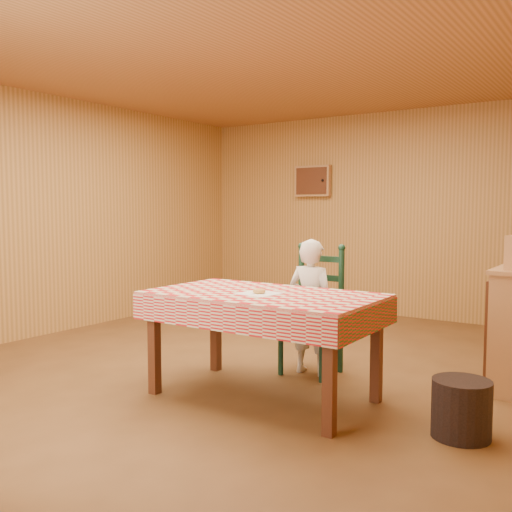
{
  "coord_description": "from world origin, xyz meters",
  "views": [
    {
      "loc": [
        2.83,
        -4.02,
        1.37
      ],
      "look_at": [
        0.0,
        0.2,
        0.95
      ],
      "focal_mm": 40.0,
      "sensor_mm": 36.0,
      "label": 1
    }
  ],
  "objects_px": {
    "dining_table": "(263,304)",
    "storage_bin": "(461,409)",
    "ladder_chair": "(314,313)",
    "seated_child": "(311,307)"
  },
  "relations": [
    {
      "from": "ladder_chair",
      "to": "dining_table",
      "type": "bearing_deg",
      "value": -90.0
    },
    {
      "from": "ladder_chair",
      "to": "seated_child",
      "type": "height_order",
      "value": "seated_child"
    },
    {
      "from": "storage_bin",
      "to": "ladder_chair",
      "type": "bearing_deg",
      "value": 152.19
    },
    {
      "from": "storage_bin",
      "to": "dining_table",
      "type": "bearing_deg",
      "value": -177.7
    },
    {
      "from": "dining_table",
      "to": "ladder_chair",
      "type": "height_order",
      "value": "ladder_chair"
    },
    {
      "from": "dining_table",
      "to": "storage_bin",
      "type": "height_order",
      "value": "dining_table"
    },
    {
      "from": "seated_child",
      "to": "dining_table",
      "type": "bearing_deg",
      "value": 90.0
    },
    {
      "from": "ladder_chair",
      "to": "storage_bin",
      "type": "relative_size",
      "value": 3.07
    },
    {
      "from": "dining_table",
      "to": "ladder_chair",
      "type": "distance_m",
      "value": 0.81
    },
    {
      "from": "seated_child",
      "to": "storage_bin",
      "type": "height_order",
      "value": "seated_child"
    }
  ]
}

